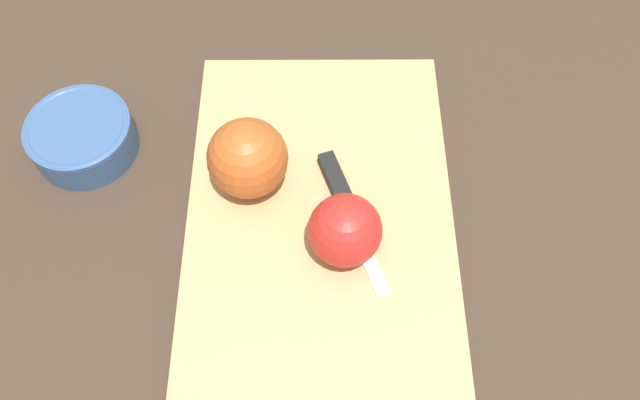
{
  "coord_description": "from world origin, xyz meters",
  "views": [
    {
      "loc": [
        0.32,
        -0.01,
        0.6
      ],
      "look_at": [
        0.0,
        0.0,
        0.04
      ],
      "focal_mm": 35.0,
      "sensor_mm": 36.0,
      "label": 1
    }
  ],
  "objects": [
    {
      "name": "ground_plane",
      "position": [
        0.0,
        0.0,
        0.0
      ],
      "size": [
        4.0,
        4.0,
        0.0
      ],
      "primitive_type": "plane",
      "color": "#38281E"
    },
    {
      "name": "cutting_board",
      "position": [
        0.0,
        0.0,
        0.01
      ],
      "size": [
        0.43,
        0.29,
        0.02
      ],
      "color": "tan",
      "rests_on": "ground_plane"
    },
    {
      "name": "apple_half_left",
      "position": [
        -0.04,
        -0.07,
        0.06
      ],
      "size": [
        0.08,
        0.08,
        0.08
      ],
      "rotation": [
        0.0,
        0.0,
        4.08
      ],
      "color": "#AD4C1E",
      "rests_on": "cutting_board"
    },
    {
      "name": "apple_half_right",
      "position": [
        0.04,
        0.02,
        0.05
      ],
      "size": [
        0.07,
        0.07,
        0.07
      ],
      "rotation": [
        0.0,
        0.0,
        4.86
      ],
      "color": "red",
      "rests_on": "cutting_board"
    },
    {
      "name": "knife",
      "position": [
        -0.02,
        0.02,
        0.02
      ],
      "size": [
        0.16,
        0.07,
        0.02
      ],
      "rotation": [
        0.0,
        0.0,
        0.31
      ],
      "color": "silver",
      "rests_on": "cutting_board"
    },
    {
      "name": "bowl",
      "position": [
        -0.1,
        -0.26,
        0.02
      ],
      "size": [
        0.12,
        0.12,
        0.04
      ],
      "color": "#33517F",
      "rests_on": "ground_plane"
    }
  ]
}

